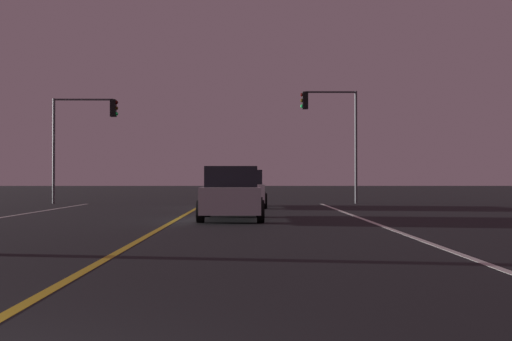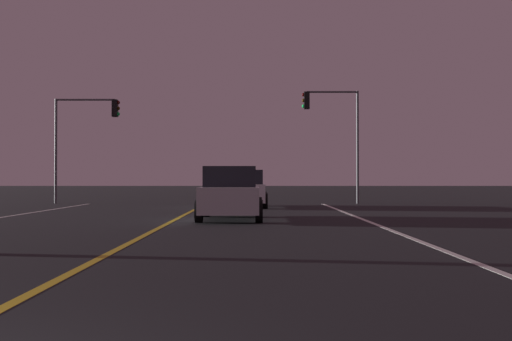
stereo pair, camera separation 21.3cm
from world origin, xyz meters
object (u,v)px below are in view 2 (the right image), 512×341
object	(u,v)px
car_lead_same_lane	(231,194)
car_ahead_far	(245,189)
traffic_light_near_right	(332,121)
traffic_light_near_left	(86,125)

from	to	relation	value
car_lead_same_lane	car_ahead_far	distance (m)	8.23
car_lead_same_lane	traffic_light_near_right	world-z (taller)	traffic_light_near_right
car_lead_same_lane	traffic_light_near_left	xyz separation A→B (m)	(-8.12, 12.19, 3.29)
car_ahead_far	traffic_light_near_right	bearing A→B (deg)	-48.62
traffic_light_near_right	traffic_light_near_left	xyz separation A→B (m)	(-12.93, -0.00, -0.25)
car_ahead_far	traffic_light_near_left	distance (m)	9.87
car_lead_same_lane	car_ahead_far	bearing A→B (deg)	-2.15
car_ahead_far	traffic_light_near_left	xyz separation A→B (m)	(-8.42, 3.97, 3.29)
car_ahead_far	traffic_light_near_right	distance (m)	6.97
car_lead_same_lane	traffic_light_near_right	distance (m)	13.57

